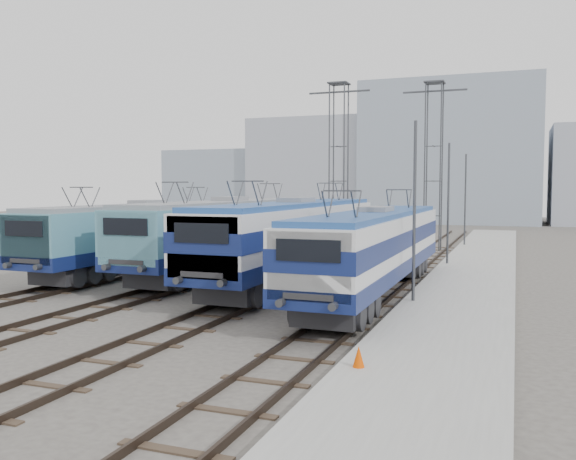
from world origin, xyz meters
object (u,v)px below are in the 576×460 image
Objects in this scene: locomotive_center_right at (295,232)px; mast_rear at (465,202)px; mast_mid at (448,206)px; locomotive_far_left at (145,230)px; safety_cone at (359,357)px; locomotive_center_left at (229,229)px; catenary_tower_east at (434,158)px; catenary_tower_west at (339,158)px; mast_front at (414,215)px; locomotive_far_right at (375,244)px.

mast_rear is (6.35, 19.52, 1.10)m from locomotive_center_right.
mast_mid is 1.00× the size of mast_rear.
locomotive_center_right is 2.70× the size of mast_mid.
mast_mid is at bearing 23.31° from locomotive_far_left.
safety_cone is (0.15, -21.03, -2.95)m from mast_mid.
safety_cone is (11.00, -15.50, -1.78)m from locomotive_center_left.
locomotive_center_left is 1.57× the size of catenary_tower_east.
mast_mid and mast_rear have the same top height.
safety_cone is at bearing -64.32° from locomotive_center_right.
mast_mid is (8.60, -8.00, -3.14)m from catenary_tower_west.
locomotive_center_right is 9.90m from mast_mid.
locomotive_far_left is at bearing -128.57° from catenary_tower_east.
mast_rear is at bearing 24.94° from catenary_tower_west.
catenary_tower_east is (6.50, 2.00, 0.00)m from catenary_tower_west.
mast_mid is at bearing 27.01° from locomotive_center_left.
catenary_tower_west reaches higher than mast_front.
locomotive_center_right is 37.16× the size of safety_cone.
locomotive_center_right is (4.50, -1.99, 0.06)m from locomotive_center_left.
locomotive_far_left is 16.76m from mast_mid.
locomotive_center_left is 1.00× the size of locomotive_center_right.
catenary_tower_west is 23.64× the size of safety_cone.
safety_cone is at bearing -79.42° from locomotive_far_right.
locomotive_far_right is at bearing -100.15° from mast_mid.
locomotive_center_left is (4.50, 1.08, 0.11)m from locomotive_far_left.
catenary_tower_east reaches higher than mast_rear.
mast_front is 12.00m from mast_mid.
locomotive_far_left is at bearing 160.66° from mast_front.
locomotive_center_right reaches higher than locomotive_far_left.
locomotive_far_right is 11.00m from safety_cone.
catenary_tower_east is at bearing 95.45° from mast_front.
locomotive_far_left reaches higher than locomotive_far_right.
locomotive_center_left reaches higher than safety_cone.
mast_rear reaches higher than locomotive_center_right.
catenary_tower_west is (6.75, 14.61, 4.41)m from locomotive_far_left.
locomotive_far_right is (4.50, -2.82, -0.17)m from locomotive_center_right.
locomotive_center_left is 19.08m from safety_cone.
mast_mid is (1.85, 10.34, 1.27)m from locomotive_far_right.
catenary_tower_east reaches higher than mast_mid.
mast_mid is at bearing -90.00° from mast_rear.
catenary_tower_west reaches higher than locomotive_far_left.
mast_front is (8.60, -20.00, -3.14)m from catenary_tower_west.
mast_rear is at bearing 58.25° from locomotive_center_left.
mast_rear is 13.79× the size of safety_cone.
catenary_tower_east reaches higher than locomotive_far_left.
catenary_tower_east is 10.69m from mast_mid.
mast_front reaches higher than locomotive_far_right.
locomotive_far_right is 20.03m from catenary_tower_west.
catenary_tower_west is (2.25, 13.53, 4.31)m from locomotive_center_left.
locomotive_center_right is 2.70× the size of mast_rear.
mast_front reaches higher than locomotive_center_left.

